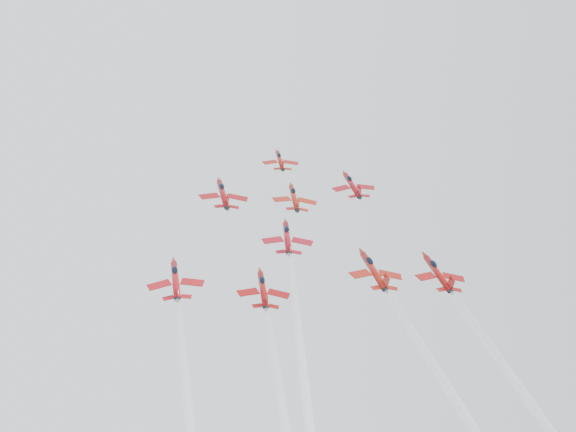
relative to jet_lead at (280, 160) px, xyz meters
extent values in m
cylinder|color=maroon|center=(0.00, -0.25, -0.28)|extent=(0.99, 7.69, 6.30)
cone|color=maroon|center=(0.00, 4.07, 3.09)|extent=(0.99, 2.17, 1.99)
cone|color=black|center=(0.00, -4.22, -3.37)|extent=(0.99, 1.46, 1.44)
ellipsoid|color=black|center=(0.00, 1.10, 1.35)|extent=(0.90, 2.06, 1.85)
cube|color=maroon|center=(-2.43, -0.79, -0.75)|extent=(3.66, 2.32, 1.07)
cube|color=maroon|center=(2.43, -0.79, -0.75)|extent=(3.66, 2.32, 1.07)
cube|color=maroon|center=(0.00, -4.03, -1.86)|extent=(0.11, 2.38, 2.41)
cube|color=maroon|center=(-1.26, -3.51, -2.82)|extent=(1.76, 1.15, 0.61)
cube|color=maroon|center=(1.26, -3.51, -2.82)|extent=(1.76, 1.15, 0.61)
cylinder|color=maroon|center=(-14.98, -13.84, -10.87)|extent=(1.20, 9.32, 7.63)
cone|color=maroon|center=(-14.98, -8.60, -6.79)|extent=(1.20, 2.62, 2.42)
cone|color=black|center=(-14.98, -18.64, -14.62)|extent=(1.20, 1.77, 1.75)
ellipsoid|color=black|center=(-14.98, -12.20, -8.90)|extent=(1.09, 2.49, 2.24)
cube|color=maroon|center=(-17.92, -14.49, -11.45)|extent=(4.43, 2.81, 1.29)
cube|color=maroon|center=(-12.04, -14.49, -11.45)|extent=(4.43, 2.81, 1.29)
cube|color=maroon|center=(-14.98, -18.41, -12.78)|extent=(0.13, 2.88, 2.92)
cube|color=maroon|center=(-16.51, -17.78, -13.95)|extent=(2.13, 1.39, 0.74)
cube|color=maroon|center=(-13.46, -17.78, -13.95)|extent=(2.13, 1.39, 0.74)
cylinder|color=#A41D0F|center=(-0.03, -14.19, -11.15)|extent=(1.12, 8.70, 7.13)
cone|color=#A41D0F|center=(-0.03, -9.31, -7.34)|extent=(1.12, 2.45, 2.25)
cone|color=black|center=(-0.03, -18.68, -14.64)|extent=(1.12, 1.65, 1.63)
ellipsoid|color=black|center=(-0.03, -12.66, -9.31)|extent=(1.02, 2.32, 2.09)
cube|color=#A41D0F|center=(-2.77, -14.80, -11.69)|extent=(4.14, 2.62, 1.20)
cube|color=#A41D0F|center=(2.72, -14.80, -11.69)|extent=(4.14, 2.62, 1.20)
cube|color=#A41D0F|center=(-0.03, -18.47, -12.93)|extent=(0.12, 2.69, 2.73)
cube|color=#A41D0F|center=(-1.45, -17.88, -14.02)|extent=(1.99, 1.30, 0.69)
cube|color=#A41D0F|center=(1.39, -17.88, -14.02)|extent=(1.99, 1.30, 0.69)
cylinder|color=maroon|center=(14.54, -8.87, -6.99)|extent=(1.15, 8.94, 7.32)
cone|color=maroon|center=(14.54, -3.85, -3.08)|extent=(1.15, 2.52, 2.32)
cone|color=black|center=(14.54, -13.48, -10.59)|extent=(1.15, 1.69, 1.68)
ellipsoid|color=black|center=(14.54, -7.30, -5.11)|extent=(1.04, 2.39, 2.15)
cube|color=maroon|center=(11.72, -9.49, -7.55)|extent=(4.25, 2.70, 1.24)
cube|color=maroon|center=(17.36, -9.49, -7.55)|extent=(4.25, 2.70, 1.24)
cube|color=maroon|center=(14.54, -13.26, -8.83)|extent=(0.13, 2.77, 2.80)
cube|color=maroon|center=(13.08, -12.65, -9.95)|extent=(2.04, 1.33, 0.71)
cube|color=maroon|center=(16.00, -12.65, -9.95)|extent=(2.04, 1.33, 0.71)
cylinder|color=maroon|center=(-4.40, -26.76, -20.95)|extent=(1.14, 8.90, 7.29)
cone|color=maroon|center=(-4.40, -21.76, -17.05)|extent=(1.14, 2.51, 2.31)
cone|color=black|center=(-4.40, -31.35, -24.52)|extent=(1.14, 1.69, 1.67)
ellipsoid|color=black|center=(-4.40, -25.19, -19.07)|extent=(1.04, 2.38, 2.14)
cube|color=maroon|center=(-7.21, -27.38, -21.50)|extent=(4.23, 2.68, 1.23)
cube|color=maroon|center=(-1.59, -27.38, -21.50)|extent=(4.23, 2.68, 1.23)
cube|color=maroon|center=(-4.40, -31.13, -22.77)|extent=(0.12, 2.75, 2.79)
cube|color=maroon|center=(-5.86, -30.53, -23.89)|extent=(2.03, 1.33, 0.70)
cube|color=maroon|center=(-2.94, -30.53, -23.89)|extent=(2.03, 1.33, 0.70)
cylinder|color=#AF1017|center=(-26.04, -37.90, -29.63)|extent=(1.11, 8.64, 7.08)
cone|color=#AF1017|center=(-26.04, -33.04, -25.84)|extent=(1.11, 2.43, 2.24)
cone|color=black|center=(-26.04, -42.35, -33.10)|extent=(1.11, 1.64, 1.62)
ellipsoid|color=black|center=(-26.04, -36.38, -27.80)|extent=(1.01, 2.31, 2.08)
cube|color=#AF1017|center=(-28.76, -38.50, -30.16)|extent=(4.11, 2.60, 1.20)
cube|color=#AF1017|center=(-23.32, -38.50, -30.16)|extent=(4.11, 2.60, 1.20)
cube|color=#AF1017|center=(-26.04, -42.14, -31.40)|extent=(0.12, 2.67, 2.71)
cube|color=#AF1017|center=(-27.45, -41.55, -32.48)|extent=(1.97, 1.29, 0.68)
cube|color=#AF1017|center=(-24.63, -41.55, -32.48)|extent=(1.97, 1.29, 0.68)
cylinder|color=maroon|center=(-11.59, -39.87, -31.17)|extent=(1.05, 8.20, 6.72)
cone|color=maroon|center=(-11.59, -35.26, -27.57)|extent=(1.05, 2.31, 2.13)
cone|color=black|center=(-11.59, -44.10, -34.46)|extent=(1.05, 1.55, 1.54)
ellipsoid|color=black|center=(-11.59, -38.43, -29.43)|extent=(0.96, 2.19, 1.97)
cube|color=maroon|center=(-14.17, -40.44, -31.67)|extent=(3.90, 2.47, 1.14)
cube|color=maroon|center=(-9.00, -40.44, -31.67)|extent=(3.90, 2.47, 1.14)
cube|color=maroon|center=(-11.59, -43.90, -32.85)|extent=(0.11, 2.54, 2.57)
cube|color=maroon|center=(-12.93, -43.34, -33.87)|extent=(1.87, 1.22, 0.65)
cube|color=maroon|center=(-10.24, -43.34, -33.87)|extent=(1.87, 1.22, 0.65)
cylinder|color=#9C190E|center=(9.81, -35.15, -27.49)|extent=(1.22, 9.46, 7.75)
cone|color=#9C190E|center=(9.81, -29.84, -23.35)|extent=(1.22, 2.66, 2.45)
cone|color=black|center=(9.81, -40.03, -31.29)|extent=(1.22, 1.79, 1.77)
ellipsoid|color=black|center=(9.81, -33.49, -25.49)|extent=(1.10, 2.53, 2.28)
cube|color=#9C190E|center=(6.82, -35.82, -28.08)|extent=(4.50, 2.85, 1.31)
cube|color=#9C190E|center=(12.79, -35.82, -28.08)|extent=(4.50, 2.85, 1.31)
cube|color=#9C190E|center=(9.81, -39.80, -29.43)|extent=(0.13, 2.93, 2.97)
cube|color=#9C190E|center=(8.26, -39.16, -30.61)|extent=(2.16, 1.41, 0.75)
cube|color=#9C190E|center=(11.35, -39.16, -30.61)|extent=(2.16, 1.41, 0.75)
cylinder|color=maroon|center=(22.16, -35.60, -27.84)|extent=(1.17, 9.08, 7.44)
cone|color=maroon|center=(22.16, -30.50, -23.86)|extent=(1.17, 2.56, 2.35)
cone|color=black|center=(22.16, -40.29, -31.49)|extent=(1.17, 1.72, 1.70)
ellipsoid|color=black|center=(22.16, -34.01, -25.92)|extent=(1.06, 2.43, 2.19)
cube|color=maroon|center=(19.29, -36.24, -28.40)|extent=(4.32, 2.74, 1.26)
cube|color=maroon|center=(25.02, -36.24, -28.40)|extent=(4.32, 2.74, 1.26)
cube|color=maroon|center=(22.16, -40.06, -29.71)|extent=(0.13, 2.81, 2.85)
cube|color=maroon|center=(20.67, -39.45, -30.84)|extent=(2.07, 1.35, 0.72)
cube|color=maroon|center=(23.64, -39.45, -30.84)|extent=(2.07, 1.35, 0.72)
camera|label=1|loc=(-34.84, -159.25, -34.86)|focal=45.00mm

